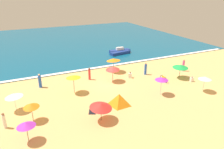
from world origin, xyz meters
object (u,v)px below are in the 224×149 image
beach_umbrella_2 (31,105)px  small_boat_1 (120,51)px  beach_umbrella_4 (205,78)px  beach_umbrella_8 (113,68)px  beachgoer_5 (40,81)px  beachgoer_0 (146,69)px  beach_umbrella_1 (113,60)px  beach_umbrella_7 (101,106)px  beachgoer_1 (89,74)px  small_boat_0 (120,53)px  parked_bicycle (164,79)px  beachgoer_2 (130,75)px  beach_umbrella_9 (180,66)px  beachgoer_6 (192,79)px  beach_umbrella_6 (14,95)px  beachgoer_3 (4,121)px  beach_tent (119,100)px  beachgoer_4 (183,66)px  beach_umbrella_5 (162,79)px  beach_umbrella_0 (26,124)px  beach_umbrella_3 (73,77)px

beach_umbrella_2 → small_boat_1: bearing=43.8°
beach_umbrella_4 → small_boat_1: 20.06m
beach_umbrella_8 → beachgoer_5: beach_umbrella_8 is taller
beachgoer_0 → small_boat_1: (1.76, 11.97, -0.35)m
beach_umbrella_1 → beach_umbrella_7: 13.42m
beach_umbrella_4 → beachgoer_1: bearing=140.4°
beachgoer_1 → small_boat_0: (9.62, 9.30, -0.47)m
parked_bicycle → small_boat_1: 15.27m
beach_umbrella_1 → beachgoer_2: size_ratio=3.06×
small_boat_0 → beach_umbrella_9: bearing=-80.5°
parked_bicycle → beachgoer_6: (3.52, -1.70, -0.05)m
beach_umbrella_6 → beachgoer_5: (3.16, 4.92, -0.91)m
beach_umbrella_9 → beachgoer_5: (-18.72, 5.20, -0.90)m
beach_umbrella_7 → beach_umbrella_9: bearing=20.1°
beachgoer_3 → small_boat_1: 27.59m
beachgoer_6 → beachgoer_3: bearing=-177.7°
beach_tent → beachgoer_4: beachgoer_4 is taller
beach_umbrella_7 → beachgoer_6: 15.59m
beachgoer_2 → beachgoer_1: bearing=161.6°
beach_umbrella_9 → beachgoer_4: beach_umbrella_9 is taller
beachgoer_5 → small_boat_1: (16.78, 10.03, -0.40)m
beach_umbrella_5 → beachgoer_0: beach_umbrella_5 is taller
beachgoer_1 → beachgoer_0: bearing=-11.5°
beachgoer_3 → beachgoer_5: size_ratio=0.84×
beachgoer_5 → small_boat_0: bearing=28.9°
beach_umbrella_0 → small_boat_0: bearing=46.4°
beachgoer_4 → small_boat_0: bearing=111.7°
beach_umbrella_3 → beach_umbrella_6: 6.94m
beach_umbrella_3 → beach_tent: bearing=-55.1°
beach_umbrella_7 → beachgoer_0: bearing=38.6°
beachgoer_0 → beachgoer_3: size_ratio=1.14×
beach_umbrella_4 → beach_tent: size_ratio=0.85×
beach_umbrella_8 → beach_umbrella_9: bearing=-17.7°
beach_umbrella_5 → small_boat_0: 17.78m
beach_umbrella_2 → beach_umbrella_8: beach_umbrella_8 is taller
beachgoer_0 → small_boat_1: 12.11m
beach_umbrella_4 → beachgoer_1: (-11.68, 9.67, -0.97)m
parked_bicycle → beachgoer_1: (-9.19, 4.96, 0.47)m
beach_umbrella_8 → beach_umbrella_4: bearing=-40.6°
beach_umbrella_1 → beach_tent: size_ratio=1.08×
beach_umbrella_2 → small_boat_0: bearing=42.8°
beach_umbrella_6 → beach_tent: bearing=-19.5°
beach_umbrella_4 → beach_umbrella_7: (-14.08, -0.55, -0.17)m
beach_umbrella_0 → beachgoer_4: bearing=17.7°
beach_umbrella_0 → beach_tent: (9.69, 2.13, -0.99)m
beach_umbrella_7 → beachgoer_5: bearing=112.4°
beachgoer_6 → small_boat_0: bearing=101.0°
beachgoer_3 → beach_umbrella_2: bearing=2.8°
beach_umbrella_4 → beachgoer_1: beach_umbrella_4 is taller
beach_umbrella_6 → beachgoer_2: bearing=10.3°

